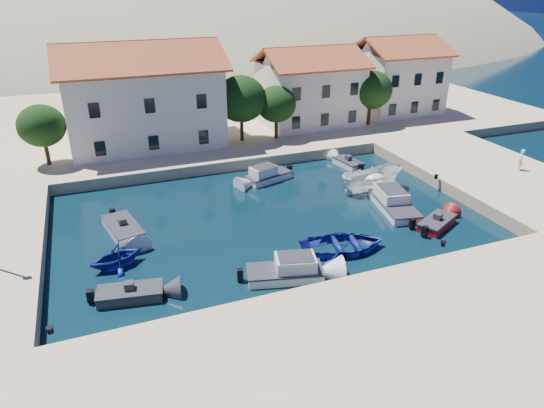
{
  "coord_description": "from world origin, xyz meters",
  "views": [
    {
      "loc": [
        -11.11,
        -19.53,
        16.0
      ],
      "look_at": [
        -0.4,
        8.26,
        2.0
      ],
      "focal_mm": 32.0,
      "sensor_mm": 36.0,
      "label": 1
    }
  ],
  "objects_px": {
    "building_mid": "(309,85)",
    "cabin_cruiser_east": "(394,204)",
    "building_right": "(397,74)",
    "rowboat_south": "(343,250)",
    "cabin_cruiser_south": "(285,271)",
    "building_left": "(143,93)",
    "boat_east": "(371,190)",
    "pedestrian": "(521,160)"
  },
  "relations": [
    {
      "from": "building_mid",
      "to": "cabin_cruiser_east",
      "type": "relative_size",
      "value": 1.83
    },
    {
      "from": "building_right",
      "to": "rowboat_south",
      "type": "bearing_deg",
      "value": -129.11
    },
    {
      "from": "cabin_cruiser_south",
      "to": "building_mid",
      "type": "bearing_deg",
      "value": 76.61
    },
    {
      "from": "building_left",
      "to": "cabin_cruiser_east",
      "type": "distance_m",
      "value": 25.83
    },
    {
      "from": "boat_east",
      "to": "rowboat_south",
      "type": "bearing_deg",
      "value": 136.35
    },
    {
      "from": "building_right",
      "to": "pedestrian",
      "type": "distance_m",
      "value": 21.26
    },
    {
      "from": "building_left",
      "to": "building_right",
      "type": "height_order",
      "value": "building_left"
    },
    {
      "from": "cabin_cruiser_east",
      "to": "building_mid",
      "type": "bearing_deg",
      "value": 4.27
    },
    {
      "from": "building_left",
      "to": "building_mid",
      "type": "height_order",
      "value": "building_left"
    },
    {
      "from": "rowboat_south",
      "to": "boat_east",
      "type": "xyz_separation_m",
      "value": [
        6.81,
        7.72,
        0.0
      ]
    },
    {
      "from": "building_mid",
      "to": "boat_east",
      "type": "xyz_separation_m",
      "value": [
        -2.3,
        -17.25,
        -5.22
      ]
    },
    {
      "from": "pedestrian",
      "to": "boat_east",
      "type": "bearing_deg",
      "value": -51.34
    },
    {
      "from": "boat_east",
      "to": "building_right",
      "type": "bearing_deg",
      "value": -40.32
    },
    {
      "from": "building_left",
      "to": "building_right",
      "type": "relative_size",
      "value": 1.56
    },
    {
      "from": "cabin_cruiser_south",
      "to": "rowboat_south",
      "type": "distance_m",
      "value": 5.0
    },
    {
      "from": "building_left",
      "to": "building_mid",
      "type": "distance_m",
      "value": 18.04
    },
    {
      "from": "rowboat_south",
      "to": "building_left",
      "type": "bearing_deg",
      "value": 30.03
    },
    {
      "from": "cabin_cruiser_south",
      "to": "rowboat_south",
      "type": "relative_size",
      "value": 0.87
    },
    {
      "from": "boat_east",
      "to": "pedestrian",
      "type": "distance_m",
      "value": 13.29
    },
    {
      "from": "building_mid",
      "to": "rowboat_south",
      "type": "distance_m",
      "value": 27.09
    },
    {
      "from": "pedestrian",
      "to": "rowboat_south",
      "type": "bearing_deg",
      "value": -25.23
    },
    {
      "from": "cabin_cruiser_south",
      "to": "cabin_cruiser_east",
      "type": "distance_m",
      "value": 12.52
    },
    {
      "from": "boat_east",
      "to": "building_mid",
      "type": "bearing_deg",
      "value": -9.84
    },
    {
      "from": "rowboat_south",
      "to": "building_mid",
      "type": "bearing_deg",
      "value": -10.36
    },
    {
      "from": "building_left",
      "to": "cabin_cruiser_south",
      "type": "bearing_deg",
      "value": -80.75
    },
    {
      "from": "cabin_cruiser_east",
      "to": "pedestrian",
      "type": "relative_size",
      "value": 3.11
    },
    {
      "from": "rowboat_south",
      "to": "pedestrian",
      "type": "bearing_deg",
      "value": -65.89
    },
    {
      "from": "building_left",
      "to": "building_mid",
      "type": "bearing_deg",
      "value": 3.18
    },
    {
      "from": "cabin_cruiser_south",
      "to": "boat_east",
      "type": "height_order",
      "value": "cabin_cruiser_south"
    },
    {
      "from": "boat_east",
      "to": "pedestrian",
      "type": "height_order",
      "value": "pedestrian"
    },
    {
      "from": "cabin_cruiser_south",
      "to": "cabin_cruiser_east",
      "type": "bearing_deg",
      "value": 40.41
    },
    {
      "from": "cabin_cruiser_east",
      "to": "building_left",
      "type": "bearing_deg",
      "value": 48.9
    },
    {
      "from": "boat_east",
      "to": "pedestrian",
      "type": "relative_size",
      "value": 3.04
    },
    {
      "from": "rowboat_south",
      "to": "cabin_cruiser_east",
      "type": "bearing_deg",
      "value": -49.02
    },
    {
      "from": "building_left",
      "to": "building_right",
      "type": "bearing_deg",
      "value": 3.81
    },
    {
      "from": "building_mid",
      "to": "cabin_cruiser_south",
      "type": "bearing_deg",
      "value": -117.51
    },
    {
      "from": "building_right",
      "to": "cabin_cruiser_south",
      "type": "distance_m",
      "value": 38.11
    },
    {
      "from": "pedestrian",
      "to": "building_right",
      "type": "bearing_deg",
      "value": -133.55
    },
    {
      "from": "building_left",
      "to": "building_mid",
      "type": "relative_size",
      "value": 1.4
    },
    {
      "from": "building_mid",
      "to": "pedestrian",
      "type": "distance_m",
      "value": 22.78
    },
    {
      "from": "cabin_cruiser_east",
      "to": "rowboat_south",
      "type": "bearing_deg",
      "value": 132.63
    },
    {
      "from": "building_mid",
      "to": "building_right",
      "type": "xyz_separation_m",
      "value": [
        12.0,
        1.0,
        0.25
      ]
    }
  ]
}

